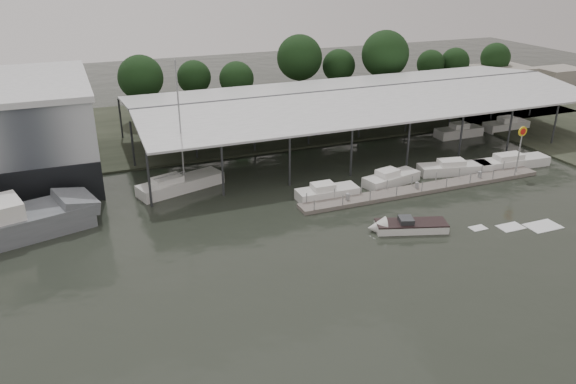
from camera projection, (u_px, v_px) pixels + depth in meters
name	position (u px, v px, depth m)	size (l,w,h in m)	color
ground	(338.00, 263.00, 44.62)	(200.00, 200.00, 0.00)	black
land_strip_far	(207.00, 124.00, 80.42)	(140.00, 30.00, 0.30)	#3A3F2F
covered_boat_shed	(361.00, 93.00, 71.94)	(58.24, 24.00, 6.96)	silver
floating_dock	(425.00, 188.00, 58.22)	(28.00, 2.00, 1.40)	slate
shell_fuel_sign	(521.00, 141.00, 60.88)	(1.10, 0.18, 5.55)	#929598
distant_commercial_buildings	(519.00, 77.00, 102.29)	(22.00, 8.00, 4.00)	gray
white_sailboat	(179.00, 184.00, 58.11)	(9.41, 5.16, 13.58)	silver
speedboat_underway	(404.00, 226.00, 49.70)	(17.49, 7.20, 2.00)	silver
moored_cruiser_0	(327.00, 192.00, 56.20)	(6.33, 2.30, 1.70)	silver
moored_cruiser_1	(391.00, 178.00, 59.71)	(6.80, 3.51, 1.70)	silver
moored_cruiser_2	(454.00, 168.00, 62.61)	(8.40, 3.87, 1.70)	silver
moored_cruiser_3	(511.00, 162.00, 64.37)	(9.33, 2.78, 1.70)	silver
horizon_tree_line	(328.00, 64.00, 90.26)	(68.92, 11.86, 11.46)	black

